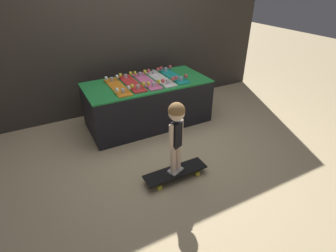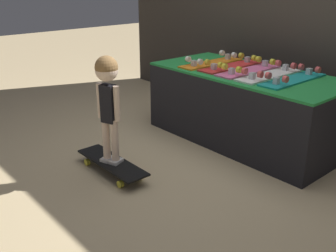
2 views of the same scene
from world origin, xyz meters
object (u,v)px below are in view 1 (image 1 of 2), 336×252
object	(u,v)px
skateboard_white_on_rack	(160,78)
skateboard_on_floor	(175,172)
skateboard_red_on_rack	(132,83)
child	(176,126)
skateboard_pink_on_rack	(146,80)
skateboard_orange_on_rack	(117,86)
skateboard_teal_on_rack	(173,75)

from	to	relation	value
skateboard_white_on_rack	skateboard_on_floor	world-z (taller)	skateboard_white_on_rack
skateboard_red_on_rack	child	xyz separation A→B (m)	(-0.04, -1.30, 0.01)
skateboard_pink_on_rack	skateboard_red_on_rack	bearing A→B (deg)	175.87
child	skateboard_red_on_rack	bearing A→B (deg)	68.10
skateboard_on_floor	skateboard_orange_on_rack	bearing A→B (deg)	97.98
skateboard_red_on_rack	skateboard_teal_on_rack	world-z (taller)	same
skateboard_pink_on_rack	child	world-z (taller)	child
skateboard_orange_on_rack	child	world-z (taller)	child
skateboard_pink_on_rack	skateboard_on_floor	world-z (taller)	skateboard_pink_on_rack
skateboard_red_on_rack	child	distance (m)	1.30
skateboard_white_on_rack	skateboard_on_floor	bearing A→B (deg)	-109.81
skateboard_red_on_rack	skateboard_white_on_rack	distance (m)	0.43
skateboard_pink_on_rack	child	distance (m)	1.30
skateboard_orange_on_rack	skateboard_red_on_rack	bearing A→B (deg)	9.00
skateboard_pink_on_rack	skateboard_on_floor	xyz separation A→B (m)	(-0.25, -1.28, -0.58)
skateboard_orange_on_rack	child	bearing A→B (deg)	-82.02
skateboard_red_on_rack	skateboard_teal_on_rack	xyz separation A→B (m)	(0.64, 0.00, 0.00)
child	skateboard_teal_on_rack	bearing A→B (deg)	42.23
skateboard_pink_on_rack	child	size ratio (longest dim) A/B	0.86
skateboard_teal_on_rack	skateboard_on_floor	bearing A→B (deg)	-117.44
skateboard_red_on_rack	skateboard_orange_on_rack	bearing A→B (deg)	-171.00
skateboard_on_floor	child	bearing A→B (deg)	63.43
skateboard_pink_on_rack	skateboard_teal_on_rack	world-z (taller)	same
skateboard_teal_on_rack	skateboard_orange_on_rack	bearing A→B (deg)	-177.72
skateboard_white_on_rack	skateboard_on_floor	size ratio (longest dim) A/B	0.99
skateboard_pink_on_rack	skateboard_white_on_rack	world-z (taller)	same
child	skateboard_orange_on_rack	bearing A→B (deg)	77.65
skateboard_teal_on_rack	skateboard_pink_on_rack	bearing A→B (deg)	-177.91
skateboard_orange_on_rack	skateboard_on_floor	distance (m)	1.40
skateboard_white_on_rack	child	xyz separation A→B (m)	(-0.46, -1.28, 0.01)
skateboard_teal_on_rack	skateboard_on_floor	xyz separation A→B (m)	(-0.67, -1.30, -0.58)
skateboard_orange_on_rack	skateboard_teal_on_rack	xyz separation A→B (m)	(0.85, 0.03, 0.00)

